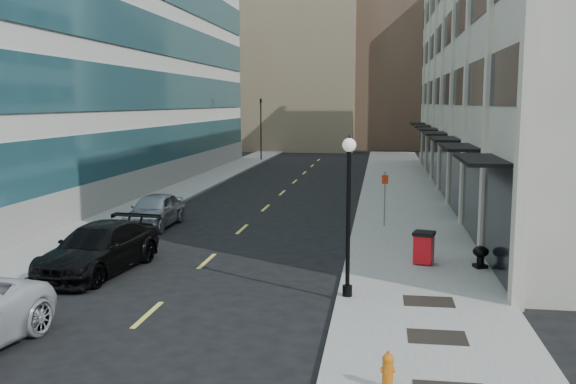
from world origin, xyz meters
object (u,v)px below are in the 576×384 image
(traffic_signal, at_px, (261,103))
(car_silver_sedan, at_px, (155,210))
(lamppost, at_px, (348,202))
(car_black_pickup, at_px, (99,249))
(sign_post, at_px, (385,191))
(trash_bin, at_px, (424,247))
(fire_hydrant, at_px, (388,371))
(urn_planter, at_px, (481,255))

(traffic_signal, height_order, car_silver_sedan, traffic_signal)
(lamppost, bearing_deg, traffic_signal, 103.79)
(lamppost, bearing_deg, car_silver_sedan, 133.30)
(lamppost, bearing_deg, car_black_pickup, 166.76)
(car_black_pickup, relative_size, sign_post, 2.26)
(traffic_signal, distance_m, trash_bin, 42.29)
(car_black_pickup, xyz_separation_m, trash_bin, (10.92, 2.13, -0.05))
(fire_hydrant, distance_m, lamppost, 6.55)
(car_silver_sedan, relative_size, fire_hydrant, 5.88)
(urn_planter, bearing_deg, lamppost, -137.99)
(car_black_pickup, xyz_separation_m, lamppost, (8.50, -2.00, 2.08))
(fire_hydrant, bearing_deg, urn_planter, 65.14)
(fire_hydrant, height_order, lamppost, lamppost)
(fire_hydrant, bearing_deg, lamppost, 93.49)
(trash_bin, height_order, sign_post, sign_post)
(car_silver_sedan, height_order, trash_bin, car_silver_sedan)
(traffic_signal, relative_size, trash_bin, 6.13)
(sign_post, height_order, urn_planter, sign_post)
(lamppost, relative_size, urn_planter, 6.25)
(car_black_pickup, relative_size, car_silver_sedan, 1.23)
(traffic_signal, relative_size, urn_planter, 9.32)
(trash_bin, bearing_deg, sign_post, 115.73)
(sign_post, bearing_deg, car_black_pickup, -147.01)
(traffic_signal, distance_m, lamppost, 45.39)
(trash_bin, xyz_separation_m, sign_post, (-1.32, 6.86, 0.98))
(trash_bin, bearing_deg, traffic_signal, 123.17)
(trash_bin, relative_size, sign_post, 0.46)
(trash_bin, bearing_deg, fire_hydrant, -82.61)
(car_black_pickup, xyz_separation_m, urn_planter, (12.80, 1.87, -0.21))
(fire_hydrant, bearing_deg, car_black_pickup, 133.29)
(car_black_pickup, bearing_deg, fire_hydrant, -32.67)
(sign_post, relative_size, urn_planter, 3.32)
(trash_bin, distance_m, sign_post, 7.05)
(trash_bin, xyz_separation_m, lamppost, (-2.42, -4.13, 2.14))
(car_silver_sedan, relative_size, trash_bin, 3.99)
(car_silver_sedan, distance_m, trash_bin, 13.22)
(lamppost, xyz_separation_m, urn_planter, (4.30, 3.87, -2.29))
(lamppost, distance_m, sign_post, 11.11)
(trash_bin, bearing_deg, urn_planter, 6.95)
(traffic_signal, xyz_separation_m, sign_post, (11.90, -33.01, -3.98))
(trash_bin, distance_m, lamppost, 5.24)
(fire_hydrant, xyz_separation_m, trash_bin, (1.32, 10.13, 0.24))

